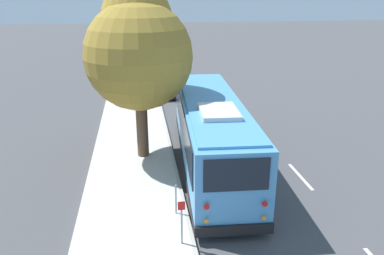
{
  "coord_description": "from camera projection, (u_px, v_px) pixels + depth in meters",
  "views": [
    {
      "loc": [
        -15.3,
        3.17,
        7.47
      ],
      "look_at": [
        1.32,
        0.72,
        1.3
      ],
      "focal_mm": 35.0,
      "sensor_mm": 36.0,
      "label": 1
    }
  ],
  "objects": [
    {
      "name": "ground_plane",
      "position": [
        212.0,
        163.0,
        17.22
      ],
      "size": [
        160.0,
        160.0,
        0.0
      ],
      "primitive_type": "plane",
      "color": "#474749"
    },
    {
      "name": "parked_sedan_tan",
      "position": [
        163.0,
        68.0,
        35.32
      ],
      "size": [
        4.36,
        1.83,
        1.27
      ],
      "rotation": [
        0.0,
        0.0,
        0.04
      ],
      "color": "tan",
      "rests_on": "ground"
    },
    {
      "name": "curb_strip",
      "position": [
        174.0,
        164.0,
        16.96
      ],
      "size": [
        80.0,
        0.14,
        0.15
      ],
      "primitive_type": "cube",
      "color": "#AAA69D",
      "rests_on": "ground"
    },
    {
      "name": "street_tree",
      "position": [
        138.0,
        48.0,
        16.11
      ],
      "size": [
        4.72,
        4.72,
        7.73
      ],
      "color": "brown",
      "rests_on": "sidewalk_slab"
    },
    {
      "name": "parked_sedan_white",
      "position": [
        157.0,
        46.0,
        48.9
      ],
      "size": [
        4.75,
        2.02,
        1.31
      ],
      "rotation": [
        0.0,
        0.0,
        0.07
      ],
      "color": "silver",
      "rests_on": "ground"
    },
    {
      "name": "sign_post_far",
      "position": [
        176.0,
        199.0,
        12.89
      ],
      "size": [
        0.06,
        0.06,
        1.11
      ],
      "color": "gray",
      "rests_on": "sidewalk_slab"
    },
    {
      "name": "shuttle_bus",
      "position": [
        211.0,
        130.0,
        16.28
      ],
      "size": [
        11.17,
        3.14,
        3.3
      ],
      "rotation": [
        0.0,
        0.0,
        -0.06
      ],
      "color": "#4C93D1",
      "rests_on": "ground"
    },
    {
      "name": "lane_stripe_mid",
      "position": [
        300.0,
        176.0,
        15.97
      ],
      "size": [
        2.4,
        0.14,
        0.01
      ],
      "primitive_type": "cube",
      "color": "silver",
      "rests_on": "ground"
    },
    {
      "name": "sidewalk_slab",
      "position": [
        132.0,
        167.0,
        16.7
      ],
      "size": [
        80.0,
        3.68,
        0.15
      ],
      "primitive_type": "cube",
      "color": "beige",
      "rests_on": "ground"
    },
    {
      "name": "parked_sedan_silver",
      "position": [
        160.0,
        56.0,
        41.99
      ],
      "size": [
        4.56,
        1.9,
        1.27
      ],
      "rotation": [
        0.0,
        0.0,
        0.06
      ],
      "color": "#A8AAAF",
      "rests_on": "ground"
    },
    {
      "name": "parked_sedan_navy",
      "position": [
        154.0,
        40.0,
        55.36
      ],
      "size": [
        4.59,
        1.97,
        1.32
      ],
      "rotation": [
        0.0,
        0.0,
        -0.06
      ],
      "color": "#19234C",
      "rests_on": "ground"
    },
    {
      "name": "sign_post_near",
      "position": [
        182.0,
        222.0,
        11.26
      ],
      "size": [
        0.06,
        0.22,
        1.47
      ],
      "color": "gray",
      "rests_on": "sidewalk_slab"
    },
    {
      "name": "lane_stripe_ahead",
      "position": [
        257.0,
        128.0,
        21.55
      ],
      "size": [
        2.4,
        0.14,
        0.01
      ],
      "primitive_type": "cube",
      "color": "silver",
      "rests_on": "ground"
    },
    {
      "name": "parked_sedan_blue",
      "position": [
        170.0,
        86.0,
        28.6
      ],
      "size": [
        4.6,
        1.82,
        1.33
      ],
      "rotation": [
        0.0,
        0.0,
        0.01
      ],
      "color": "navy",
      "rests_on": "ground"
    }
  ]
}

